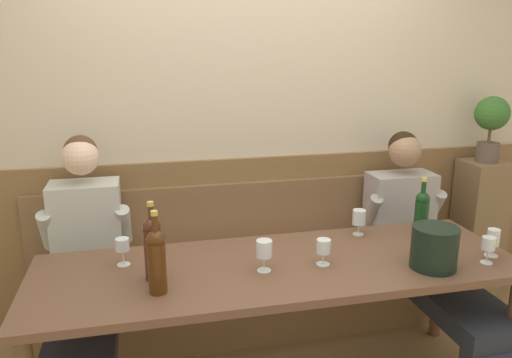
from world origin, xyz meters
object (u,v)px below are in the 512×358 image
object	(u,v)px
wine_glass_by_bottle	(122,246)
person_center_right_seat	(84,274)
wine_glass_near_bucket	(324,247)
wall_bench	(251,289)
wine_glass_center_front	(493,239)
wine_bottle_amber_mid	(421,212)
wine_bottle_green_tall	(153,246)
wine_bottle_clear_water	(157,259)
wine_glass_center_rear	(489,244)
person_left_seat	(424,247)
wine_glass_mid_right	(264,249)
potted_plant	(491,121)
wine_glass_left_end	(359,219)
dining_table	(279,278)
ice_bucket	(434,248)

from	to	relation	value
wine_glass_by_bottle	person_center_right_seat	bearing A→B (deg)	141.15
wine_glass_near_bucket	wall_bench	bearing A→B (deg)	106.27
wine_glass_center_front	wine_glass_near_bucket	distance (m)	0.88
wine_bottle_amber_mid	wine_bottle_green_tall	xyz separation A→B (m)	(-1.48, -0.20, 0.02)
wine_bottle_clear_water	wine_glass_by_bottle	distance (m)	0.36
wine_glass_center_rear	wine_glass_center_front	size ratio (longest dim) A/B	0.94
person_left_seat	wine_glass_near_bucket	xyz separation A→B (m)	(-0.79, -0.37, 0.23)
wine_glass_mid_right	potted_plant	xyz separation A→B (m)	(1.74, 0.74, 0.44)
wine_bottle_amber_mid	potted_plant	world-z (taller)	potted_plant
wine_glass_center_rear	wine_glass_left_end	distance (m)	0.68
wine_glass_by_bottle	wine_glass_near_bucket	bearing A→B (deg)	-12.81
dining_table	wine_glass_by_bottle	distance (m)	0.79
wine_glass_near_bucket	wine_glass_mid_right	xyz separation A→B (m)	(-0.30, -0.00, 0.02)
dining_table	person_left_seat	xyz separation A→B (m)	(1.00, 0.31, -0.05)
person_left_seat	wine_bottle_amber_mid	bearing A→B (deg)	-133.16
wine_bottle_green_tall	wine_glass_near_bucket	bearing A→B (deg)	-2.19
wine_glass_mid_right	wine_glass_center_front	bearing A→B (deg)	-4.51
wine_bottle_clear_water	wine_bottle_amber_mid	distance (m)	1.50
person_center_right_seat	wine_glass_left_end	xyz separation A→B (m)	(1.50, -0.05, 0.20)
wine_glass_center_rear	wine_glass_center_front	distance (m)	0.11
wall_bench	wine_glass_center_front	xyz separation A→B (m)	(1.08, -0.80, 0.56)
person_center_right_seat	wine_glass_center_front	world-z (taller)	person_center_right_seat
wall_bench	wine_glass_left_end	world-z (taller)	wall_bench
wine_bottle_amber_mid	wine_bottle_clear_water	bearing A→B (deg)	-167.02
person_center_right_seat	wine_glass_near_bucket	world-z (taller)	person_center_right_seat
wine_bottle_amber_mid	wine_glass_mid_right	distance (m)	0.99
person_center_right_seat	wine_glass_center_rear	world-z (taller)	person_center_right_seat
person_center_right_seat	wine_glass_left_end	size ratio (longest dim) A/B	9.03
dining_table	ice_bucket	bearing A→B (deg)	-16.25
wine_glass_mid_right	wine_bottle_green_tall	bearing A→B (deg)	176.21
dining_table	wine_glass_center_front	bearing A→B (deg)	-7.97
wine_bottle_clear_water	wine_glass_near_bucket	bearing A→B (deg)	7.50
person_center_right_seat	person_left_seat	distance (m)	1.95
wine_glass_center_front	wine_glass_near_bucket	xyz separation A→B (m)	(-0.88, 0.10, -0.00)
wine_glass_near_bucket	person_left_seat	bearing A→B (deg)	24.95
wine_glass_center_rear	person_center_right_seat	bearing A→B (deg)	164.25
wine_glass_near_bucket	wine_glass_center_front	bearing A→B (deg)	-6.23
wine_glass_center_front	wine_glass_mid_right	distance (m)	1.18
wine_bottle_green_tall	potted_plant	xyz separation A→B (m)	(2.25, 0.71, 0.39)
person_left_seat	ice_bucket	xyz separation A→B (m)	(-0.28, -0.52, 0.24)
dining_table	wine_glass_left_end	xyz separation A→B (m)	(0.54, 0.28, 0.17)
wall_bench	wine_glass_center_rear	size ratio (longest dim) A/B	19.76
wall_bench	person_left_seat	size ratio (longest dim) A/B	2.13
wine_glass_center_front	wine_glass_mid_right	size ratio (longest dim) A/B	0.93
dining_table	wine_glass_mid_right	world-z (taller)	wine_glass_mid_right
wine_glass_center_front	wine_glass_mid_right	xyz separation A→B (m)	(-1.17, 0.09, 0.02)
wine_bottle_green_tall	wine_glass_near_bucket	distance (m)	0.82
wine_glass_by_bottle	wine_glass_center_rear	distance (m)	1.79
wine_bottle_amber_mid	wine_glass_center_front	world-z (taller)	wine_bottle_amber_mid
wine_glass_by_bottle	wine_glass_center_rear	bearing A→B (deg)	-12.36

